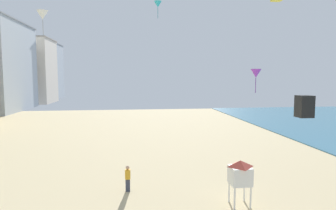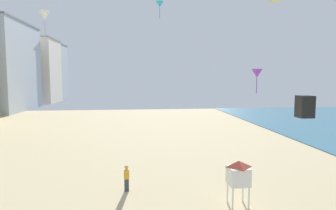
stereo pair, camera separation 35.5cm
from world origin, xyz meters
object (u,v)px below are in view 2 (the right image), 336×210
at_px(kite_purple_delta_2, 257,73).
at_px(kite_black_box, 305,107).
at_px(lifeguard_stand, 238,173).
at_px(kite_cyan_delta, 160,4).
at_px(kite_flyer, 127,177).
at_px(kite_white_delta, 45,16).

height_order(kite_purple_delta_2, kite_black_box, kite_purple_delta_2).
xyz_separation_m(lifeguard_stand, kite_purple_delta_2, (4.94, 9.45, 5.63)).
relative_size(kite_cyan_delta, kite_black_box, 1.37).
height_order(kite_flyer, kite_purple_delta_2, kite_purple_delta_2).
relative_size(kite_purple_delta_2, kite_cyan_delta, 1.00).
bearing_deg(kite_black_box, kite_purple_delta_2, 101.63).
bearing_deg(kite_purple_delta_2, kite_cyan_delta, 120.96).
xyz_separation_m(kite_flyer, kite_purple_delta_2, (11.15, 6.70, 6.55)).
distance_m(kite_cyan_delta, kite_black_box, 22.93).
xyz_separation_m(kite_white_delta, kite_purple_delta_2, (19.73, -6.94, -5.93)).
height_order(lifeguard_stand, kite_purple_delta_2, kite_purple_delta_2).
distance_m(kite_purple_delta_2, kite_cyan_delta, 17.01).
distance_m(lifeguard_stand, kite_black_box, 7.91).
height_order(kite_flyer, kite_white_delta, kite_white_delta).
bearing_deg(kite_flyer, kite_white_delta, -94.28).
distance_m(kite_flyer, kite_white_delta, 20.38).
distance_m(lifeguard_stand, kite_purple_delta_2, 12.06).
xyz_separation_m(kite_flyer, kite_black_box, (12.30, 1.12, 4.17)).
bearing_deg(lifeguard_stand, kite_black_box, 15.04).
relative_size(kite_white_delta, kite_black_box, 1.66).
height_order(kite_flyer, kite_black_box, kite_black_box).
bearing_deg(kite_purple_delta_2, kite_white_delta, 160.62).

